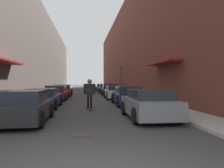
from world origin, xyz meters
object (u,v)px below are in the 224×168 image
object	(u,v)px
parked_car_left_1	(43,98)
parked_car_left_3	(63,90)
parked_car_right_5	(102,88)
traffic_light	(121,77)
parked_car_left_0	(22,107)
parked_car_right_3	(110,90)
parked_car_right_0	(149,104)
parked_car_right_4	(105,88)
parked_car_right_2	(116,92)
parked_car_right_1	(127,96)
manhole_cover	(82,134)
parked_car_left_2	(57,93)
skateboarder	(90,91)

from	to	relation	value
parked_car_left_1	parked_car_left_3	size ratio (longest dim) A/B	1.09
parked_car_right_5	traffic_light	bearing A→B (deg)	-76.54
parked_car_left_0	parked_car_right_3	xyz separation A→B (m)	(5.43, 16.71, 0.05)
parked_car_left_3	parked_car_right_0	world-z (taller)	parked_car_right_0
parked_car_right_5	parked_car_right_4	bearing A→B (deg)	-89.26
parked_car_right_2	parked_car_right_4	bearing A→B (deg)	90.02
parked_car_right_1	manhole_cover	size ratio (longest dim) A/B	5.96
parked_car_left_2	manhole_cover	xyz separation A→B (m)	(2.40, -13.01, -0.60)
parked_car_left_3	parked_car_right_1	distance (m)	11.59
parked_car_left_3	parked_car_right_5	distance (m)	12.39
parked_car_left_3	parked_car_right_1	size ratio (longest dim) A/B	0.96
parked_car_left_0	parked_car_right_0	distance (m)	5.24
parked_car_right_1	parked_car_right_2	size ratio (longest dim) A/B	0.92
traffic_light	manhole_cover	bearing A→B (deg)	-102.60
parked_car_left_1	skateboarder	world-z (taller)	skateboarder
parked_car_right_2	parked_car_right_3	xyz separation A→B (m)	(0.05, 5.29, 0.05)
parked_car_right_0	traffic_light	xyz separation A→B (m)	(1.98, 19.08, 1.62)
parked_car_right_0	parked_car_right_4	world-z (taller)	parked_car_right_4
parked_car_left_2	parked_car_right_1	xyz separation A→B (m)	(5.42, -4.93, 0.02)
parked_car_left_1	manhole_cover	distance (m)	7.71
traffic_light	parked_car_right_2	bearing A→B (deg)	-103.13
parked_car_right_1	parked_car_right_2	xyz separation A→B (m)	(-0.03, 5.59, -0.01)
parked_car_right_2	parked_car_right_5	bearing A→B (deg)	90.26
parked_car_left_2	traffic_light	xyz separation A→B (m)	(7.22, 8.55, 1.64)
parked_car_right_0	parked_car_left_1	bearing A→B (deg)	138.05
parked_car_left_0	parked_car_right_2	size ratio (longest dim) A/B	0.86
parked_car_left_0	parked_car_right_0	bearing A→B (deg)	2.50
parked_car_left_0	traffic_light	world-z (taller)	traffic_light
parked_car_right_4	manhole_cover	size ratio (longest dim) A/B	6.37
skateboarder	parked_car_right_4	bearing A→B (deg)	81.93
parked_car_left_2	parked_car_left_3	world-z (taller)	parked_car_left_2
parked_car_left_0	parked_car_right_4	size ratio (longest dim) A/B	0.88
parked_car_right_2	parked_car_left_3	bearing A→B (deg)	138.84
parked_car_left_1	manhole_cover	bearing A→B (deg)	-71.13
parked_car_left_2	parked_car_right_5	world-z (taller)	parked_car_left_2
parked_car_left_0	parked_car_left_2	bearing A→B (deg)	90.04
parked_car_right_3	skateboarder	bearing A→B (deg)	-101.49
manhole_cover	skateboarder	bearing A→B (deg)	86.55
parked_car_right_2	parked_car_right_5	world-z (taller)	parked_car_right_2
parked_car_left_3	skateboarder	bearing A→B (deg)	-77.77
parked_car_left_0	parked_car_right_4	xyz separation A→B (m)	(5.37, 22.05, 0.01)
parked_car_left_0	parked_car_left_1	size ratio (longest dim) A/B	0.89
parked_car_left_2	parked_car_left_0	bearing A→B (deg)	-89.96
parked_car_left_0	parked_car_right_2	xyz separation A→B (m)	(5.37, 11.41, 0.00)
parked_car_right_1	parked_car_right_2	distance (m)	5.59
parked_car_right_1	skateboarder	world-z (taller)	skateboarder
parked_car_right_5	manhole_cover	size ratio (longest dim) A/B	5.59
parked_car_left_1	parked_car_right_0	distance (m)	7.16
parked_car_right_1	manhole_cover	bearing A→B (deg)	-110.45
parked_car_left_0	traffic_light	bearing A→B (deg)	69.51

